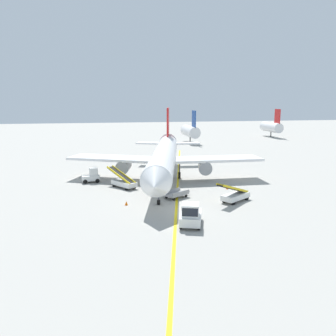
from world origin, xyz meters
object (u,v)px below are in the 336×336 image
object	(u,v)px
baggage_tug_near_wing	(92,176)
belt_loader_aft_hold	(123,182)
ground_crew_marshaller	(155,186)
safety_cone_wingtip_right	(227,187)
safety_cone_nose_right	(126,203)
safety_cone_nose_left	(160,180)
airliner	(164,157)
pushback_tug	(191,215)
safety_cone_wingtip_left	(119,175)
baggage_cart_loaded	(176,194)
belt_loader_forward_hold	(235,195)

from	to	relation	value
baggage_tug_near_wing	belt_loader_aft_hold	bearing A→B (deg)	-43.07
ground_crew_marshaller	safety_cone_wingtip_right	xyz separation A→B (m)	(9.51, 0.06, -0.69)
safety_cone_nose_right	safety_cone_wingtip_right	bearing A→B (deg)	18.86
safety_cone_nose_left	baggage_tug_near_wing	bearing A→B (deg)	173.58
airliner	belt_loader_aft_hold	xyz separation A→B (m)	(-6.09, -3.11, -2.64)
airliner	safety_cone_wingtip_right	bearing A→B (deg)	-42.64
safety_cone_nose_left	safety_cone_nose_right	size ratio (longest dim) A/B	1.00
belt_loader_aft_hold	safety_cone_nose_right	bearing A→B (deg)	-91.90
airliner	safety_cone_nose_right	size ratio (longest dim) A/B	79.46
airliner	ground_crew_marshaller	xyz separation A→B (m)	(-2.36, -6.65, -2.51)
baggage_tug_near_wing	belt_loader_aft_hold	world-z (taller)	belt_loader_aft_hold
airliner	safety_cone_wingtip_right	size ratio (longest dim) A/B	79.46
baggage_tug_near_wing	safety_cone_nose_right	size ratio (longest dim) A/B	5.81
airliner	baggage_tug_near_wing	size ratio (longest dim) A/B	13.67
safety_cone_nose_left	safety_cone_nose_right	xyz separation A→B (m)	(-5.77, -10.89, 0.00)
pushback_tug	safety_cone_wingtip_left	distance (m)	23.55
safety_cone_wingtip_right	baggage_tug_near_wing	bearing A→B (deg)	157.07
pushback_tug	baggage_cart_loaded	xyz separation A→B (m)	(0.75, 9.35, -0.53)
ground_crew_marshaller	safety_cone_nose_left	bearing A→B (deg)	74.36
baggage_cart_loaded	safety_cone_wingtip_right	size ratio (longest dim) A/B	8.17
belt_loader_forward_hold	safety_cone_nose_left	bearing A→B (deg)	118.88
belt_loader_forward_hold	safety_cone_nose_right	size ratio (longest dim) A/B	11.03
safety_cone_wingtip_right	baggage_cart_loaded	bearing A→B (deg)	-159.14
belt_loader_aft_hold	ground_crew_marshaller	world-z (taller)	belt_loader_aft_hold
belt_loader_aft_hold	safety_cone_wingtip_left	world-z (taller)	belt_loader_aft_hold
pushback_tug	safety_cone_wingtip_right	bearing A→B (deg)	56.13
pushback_tug	belt_loader_aft_hold	bearing A→B (deg)	107.92
safety_cone_nose_right	safety_cone_wingtip_right	distance (m)	14.28
belt_loader_aft_hold	safety_cone_nose_right	distance (m)	8.11
pushback_tug	baggage_cart_loaded	world-z (taller)	pushback_tug
baggage_cart_loaded	safety_cone_nose_right	bearing A→B (deg)	-163.65
safety_cone_nose_right	baggage_tug_near_wing	bearing A→B (deg)	107.98
baggage_tug_near_wing	baggage_cart_loaded	size ratio (longest dim) A/B	0.71
belt_loader_aft_hold	safety_cone_wingtip_right	bearing A→B (deg)	-14.71
belt_loader_aft_hold	ground_crew_marshaller	size ratio (longest dim) A/B	2.85
safety_cone_nose_left	airliner	bearing A→B (deg)	27.96
safety_cone_nose_right	pushback_tug	bearing A→B (deg)	-54.84
belt_loader_forward_hold	safety_cone_wingtip_left	bearing A→B (deg)	126.80
baggage_tug_near_wing	safety_cone_wingtip_right	world-z (taller)	baggage_tug_near_wing
baggage_cart_loaded	safety_cone_nose_left	size ratio (longest dim) A/B	8.17
belt_loader_forward_hold	belt_loader_aft_hold	xyz separation A→B (m)	(-12.06, 9.09, 0.00)
baggage_cart_loaded	safety_cone_wingtip_left	bearing A→B (deg)	113.85
baggage_tug_near_wing	belt_loader_forward_hold	bearing A→B (deg)	-38.68
airliner	belt_loader_aft_hold	distance (m)	7.33
belt_loader_aft_hold	safety_cone_wingtip_right	world-z (taller)	belt_loader_aft_hold
belt_loader_forward_hold	ground_crew_marshaller	size ratio (longest dim) A/B	2.85
belt_loader_forward_hold	safety_cone_nose_right	distance (m)	12.38
airliner	safety_cone_nose_right	bearing A→B (deg)	-119.58
pushback_tug	ground_crew_marshaller	xyz separation A→B (m)	(-1.34, 12.12, -0.08)
pushback_tug	safety_cone_wingtip_left	world-z (taller)	pushback_tug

